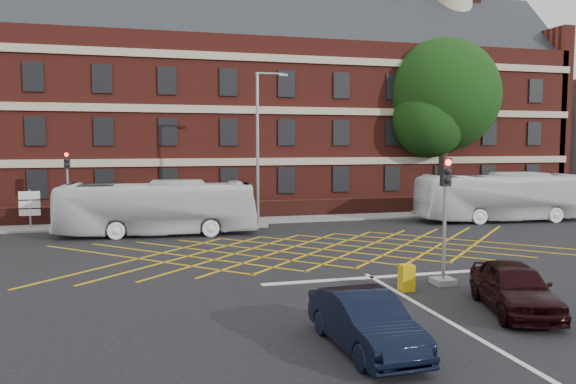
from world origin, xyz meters
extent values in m
plane|color=black|center=(0.00, 0.00, 0.00)|extent=(120.00, 120.00, 0.00)
cube|color=#5E1F18|center=(0.00, 22.00, 6.00)|extent=(50.00, 12.00, 12.00)
cube|color=black|center=(0.00, 22.00, 12.00)|extent=(51.00, 10.61, 10.61)
cube|color=#B7A88C|center=(0.00, 15.92, 7.00)|extent=(50.00, 0.18, 0.50)
cube|color=black|center=(0.00, 15.94, 5.50)|extent=(1.20, 0.14, 1.80)
cylinder|color=#B7A88C|center=(18.00, 22.00, 15.00)|extent=(3.60, 3.60, 6.00)
cube|color=#451812|center=(0.00, 13.00, 0.55)|extent=(56.00, 0.50, 1.10)
cube|color=slate|center=(0.00, 12.00, 0.06)|extent=(60.00, 3.00, 0.12)
cube|color=#CC990C|center=(0.00, 2.00, 0.01)|extent=(8.22, 8.22, 0.02)
cube|color=silver|center=(0.00, -3.50, 0.01)|extent=(8.00, 0.30, 0.02)
cube|color=silver|center=(0.00, -10.00, 0.01)|extent=(0.15, 14.00, 0.02)
imported|color=silver|center=(-6.99, 7.96, 1.42)|extent=(10.33, 3.29, 2.83)
imported|color=silver|center=(13.54, 7.91, 1.49)|extent=(10.87, 3.62, 2.97)
imported|color=black|center=(-2.93, -9.90, 0.66)|extent=(1.59, 4.08, 1.32)
imported|color=black|center=(2.28, -8.25, 0.71)|extent=(2.84, 4.46, 1.41)
cylinder|color=black|center=(14.06, 16.09, 3.32)|extent=(0.90, 0.90, 6.63)
sphere|color=black|center=(14.06, 16.09, 8.31)|extent=(8.39, 8.39, 8.39)
sphere|color=black|center=(12.56, 15.29, 6.43)|extent=(5.45, 5.45, 5.45)
sphere|color=black|center=(15.56, 16.89, 6.83)|extent=(5.03, 5.03, 5.03)
cube|color=slate|center=(1.97, -4.97, 0.10)|extent=(0.70, 0.70, 0.20)
cylinder|color=gray|center=(1.97, -4.97, 1.75)|extent=(0.12, 0.12, 3.50)
cube|color=black|center=(1.97, -4.97, 3.80)|extent=(0.30, 0.25, 0.95)
sphere|color=#FF0C05|center=(1.97, -5.11, 4.12)|extent=(0.20, 0.20, 0.20)
cube|color=slate|center=(-11.78, 11.99, 0.10)|extent=(0.70, 0.70, 0.20)
cylinder|color=gray|center=(-11.78, 11.99, 1.75)|extent=(0.12, 0.12, 3.50)
cube|color=black|center=(-11.78, 11.99, 3.80)|extent=(0.30, 0.25, 0.95)
sphere|color=#FF0C05|center=(-11.78, 11.85, 4.12)|extent=(0.20, 0.20, 0.20)
cube|color=slate|center=(-1.37, 9.56, 0.10)|extent=(1.00, 1.00, 0.20)
cylinder|color=gray|center=(-1.37, 9.56, 4.33)|extent=(0.18, 0.18, 8.66)
cylinder|color=gray|center=(-0.67, 9.56, 8.66)|extent=(1.60, 0.12, 0.12)
cube|color=gray|center=(0.13, 9.56, 8.61)|extent=(0.50, 0.20, 0.12)
cylinder|color=gray|center=(-13.75, 11.77, 1.10)|extent=(0.10, 0.10, 2.20)
cube|color=silver|center=(-13.75, 11.69, 1.90)|extent=(1.10, 0.06, 0.45)
cube|color=silver|center=(-13.75, 11.69, 1.40)|extent=(1.10, 0.06, 0.40)
cube|color=silver|center=(-13.75, 11.69, 0.95)|extent=(1.10, 0.06, 0.35)
cube|color=#C39C0B|center=(0.38, -5.41, 0.43)|extent=(0.44, 0.40, 0.85)
camera|label=1|loc=(-7.90, -21.60, 4.75)|focal=35.00mm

